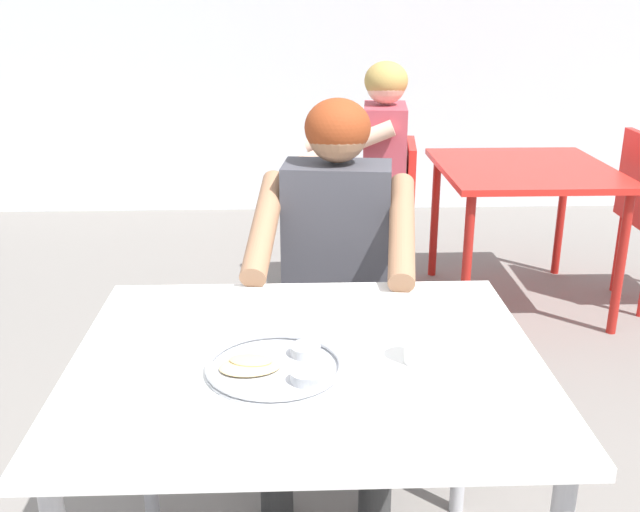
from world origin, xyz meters
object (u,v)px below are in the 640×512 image
at_px(thali_tray, 276,366).
at_px(chair_red_left, 386,211).
at_px(chair_foreground, 337,299).
at_px(drinking_cup, 422,343).
at_px(table_background_red, 524,183).
at_px(patron_background, 365,165).
at_px(table_foreground, 307,385).
at_px(diner_foreground, 334,259).

bearing_deg(thali_tray, chair_red_left, 76.54).
bearing_deg(chair_foreground, drinking_cup, -82.03).
bearing_deg(chair_red_left, chair_foreground, -105.29).
xyz_separation_m(drinking_cup, table_background_red, (0.86, 2.05, -0.16)).
relative_size(table_background_red, chair_red_left, 1.10).
height_order(chair_red_left, patron_background, patron_background).
xyz_separation_m(thali_tray, chair_foreground, (0.19, 0.96, -0.26)).
xyz_separation_m(table_background_red, chair_red_left, (-0.67, 0.05, -0.16)).
relative_size(drinking_cup, chair_foreground, 0.10).
relative_size(table_background_red, patron_background, 0.75).
relative_size(thali_tray, patron_background, 0.25).
relative_size(table_foreground, thali_tray, 3.50).
bearing_deg(thali_tray, table_foreground, 45.00).
xyz_separation_m(drinking_cup, chair_foreground, (-0.13, 0.93, -0.29)).
height_order(thali_tray, diner_foreground, diner_foreground).
xyz_separation_m(table_foreground, drinking_cup, (0.25, -0.04, 0.12)).
bearing_deg(diner_foreground, drinking_cup, -77.92).
bearing_deg(thali_tray, patron_background, 79.35).
bearing_deg(chair_red_left, thali_tray, -103.46).
relative_size(diner_foreground, patron_background, 1.00).
distance_m(diner_foreground, patron_background, 1.37).
distance_m(drinking_cup, table_background_red, 2.23).
height_order(drinking_cup, patron_background, patron_background).
distance_m(thali_tray, chair_foreground, 1.01).
distance_m(table_foreground, drinking_cup, 0.28).
distance_m(thali_tray, patron_background, 2.13).
relative_size(chair_foreground, patron_background, 0.70).
distance_m(thali_tray, chair_red_left, 2.21).
xyz_separation_m(thali_tray, patron_background, (0.39, 2.09, -0.03)).
relative_size(drinking_cup, patron_background, 0.07).
xyz_separation_m(thali_tray, table_background_red, (1.18, 2.08, -0.12)).
xyz_separation_m(chair_red_left, patron_background, (-0.12, -0.04, 0.25)).
bearing_deg(patron_background, thali_tray, -100.65).
relative_size(chair_foreground, chair_red_left, 1.03).
relative_size(drinking_cup, table_background_red, 0.09).
relative_size(thali_tray, diner_foreground, 0.25).
bearing_deg(diner_foreground, chair_red_left, 76.16).
distance_m(chair_foreground, chair_red_left, 1.21).
bearing_deg(diner_foreground, table_background_red, 52.84).
bearing_deg(chair_foreground, diner_foreground, -95.81).
height_order(drinking_cup, diner_foreground, diner_foreground).
height_order(table_foreground, table_background_red, table_foreground).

